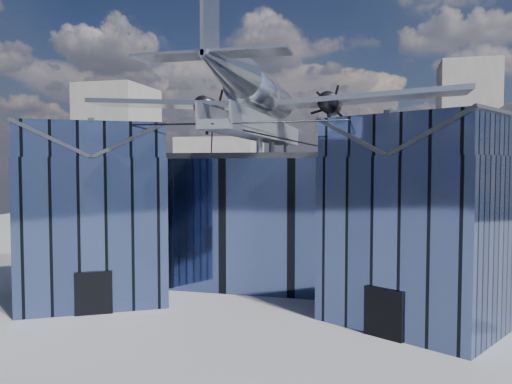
# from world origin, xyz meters

# --- Properties ---
(ground_plane) EXTENTS (120.00, 120.00, 0.00)m
(ground_plane) POSITION_xyz_m (0.00, 0.00, 0.00)
(ground_plane) COLOR gray
(museum) EXTENTS (32.88, 24.50, 17.60)m
(museum) POSITION_xyz_m (0.00, 5.82, 5.54)
(museum) COLOR #415284
(museum) RESTS_ON ground
(bg_towers) EXTENTS (77.00, 24.50, 26.00)m
(bg_towers) POSITION_xyz_m (1.45, 50.49, 10.01)
(bg_towers) COLOR gray
(bg_towers) RESTS_ON ground
(tree_side_w) EXTENTS (4.06, 4.06, 4.88)m
(tree_side_w) POSITION_xyz_m (-19.18, 9.24, 3.30)
(tree_side_w) COLOR #382016
(tree_side_w) RESTS_ON ground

